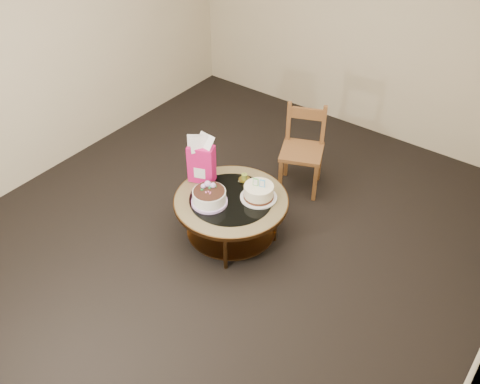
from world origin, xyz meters
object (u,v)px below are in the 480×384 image
Objects in this scene: cream_cake at (259,192)px; gift_bag at (201,159)px; dining_chair at (302,149)px; coffee_table at (231,205)px; decorated_cake at (209,197)px.

gift_bag is (-0.57, -0.09, 0.17)m from cream_cake.
gift_bag reaches higher than dining_chair.
gift_bag reaches higher than coffee_table.
dining_chair is at bearing 78.85° from cream_cake.
dining_chair reaches higher than decorated_cake.
coffee_table is at bearing -29.63° from gift_bag.
cream_cake is at bearing 38.33° from coffee_table.
cream_cake is 0.37× the size of dining_chair.
coffee_table is 0.24m from decorated_cake.
decorated_cake is at bearing -60.43° from gift_bag.
cream_cake is (0.19, 0.15, 0.14)m from coffee_table.
gift_bag is 1.13m from dining_chair.
decorated_cake is at bearing -122.43° from dining_chair.
decorated_cake is 1.24m from dining_chair.
coffee_table is 1.16× the size of dining_chair.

